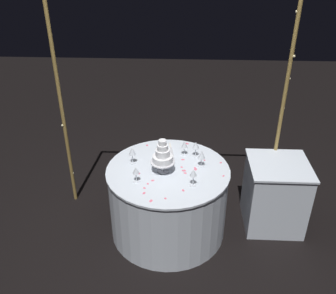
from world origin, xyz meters
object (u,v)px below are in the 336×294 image
side_table (275,194)px  wine_glass_2 (185,145)px  wine_glass_0 (132,152)px  wine_glass_5 (193,174)px  wine_glass_3 (136,171)px  wine_glass_4 (196,146)px  wine_glass_1 (202,155)px  decorative_arch (170,74)px  main_table (168,200)px  cake_knife (171,150)px  tiered_cake (163,156)px

side_table → wine_glass_2: 1.03m
wine_glass_0 → wine_glass_5: size_ratio=1.05×
wine_glass_3 → wine_glass_4: bearing=41.1°
wine_glass_2 → wine_glass_4: size_ratio=0.97×
wine_glass_0 → wine_glass_1: wine_glass_0 is taller
decorative_arch → main_table: (0.00, -0.44, -1.12)m
wine_glass_5 → wine_glass_0: bearing=149.8°
wine_glass_4 → main_table: bearing=-135.6°
side_table → wine_glass_1: bearing=-173.1°
wine_glass_4 → cake_knife: size_ratio=0.53×
tiered_cake → wine_glass_2: tiered_cake is taller
decorative_arch → tiered_cake: bearing=-95.6°
main_table → wine_glass_2: (0.15, 0.27, 0.47)m
decorative_arch → wine_glass_1: size_ratio=14.03×
decorative_arch → cake_knife: (0.02, -0.09, -0.75)m
wine_glass_4 → wine_glass_5: size_ratio=0.98×
main_table → tiered_cake: tiered_cake is taller
tiered_cake → wine_glass_0: 0.32m
side_table → wine_glass_5: (-0.83, -0.40, 0.49)m
main_table → wine_glass_4: (0.26, 0.25, 0.47)m
decorative_arch → main_table: 1.20m
wine_glass_1 → tiered_cake: bearing=-163.0°
wine_glass_1 → wine_glass_3: (-0.57, -0.28, -0.01)m
main_table → wine_glass_3: wine_glass_3 is taller
wine_glass_0 → wine_glass_4: wine_glass_0 is taller
side_table → wine_glass_0: size_ratio=4.22×
wine_glass_0 → wine_glass_1: size_ratio=1.04×
wine_glass_2 → wine_glass_5: (0.08, -0.51, 0.01)m
main_table → wine_glass_0: size_ratio=6.84×
wine_glass_0 → wine_glass_5: 0.65m
side_table → wine_glass_5: bearing=-154.3°
main_table → wine_glass_1: 0.57m
wine_glass_0 → wine_glass_2: size_ratio=1.11×
side_table → wine_glass_3: bearing=-164.4°
side_table → wine_glass_3: (-1.32, -0.37, 0.48)m
main_table → wine_glass_5: wine_glass_5 is taller
tiered_cake → wine_glass_0: bearing=156.1°
wine_glass_3 → wine_glass_0: bearing=103.5°
wine_glass_2 → wine_glass_5: wine_glass_5 is taller
wine_glass_2 → cake_knife: (-0.13, 0.08, -0.10)m
decorative_arch → wine_glass_0: size_ratio=13.48×
wine_glass_2 → wine_glass_5: size_ratio=0.95×
wine_glass_3 → cake_knife: 0.63m
main_table → wine_glass_3: size_ratio=7.73×
decorative_arch → tiered_cake: 0.76m
main_table → wine_glass_2: wine_glass_2 is taller
side_table → wine_glass_2: bearing=173.1°
wine_glass_3 → cake_knife: (0.28, 0.56, -0.10)m
wine_glass_3 → wine_glass_4: 0.69m
side_table → wine_glass_3: 1.45m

